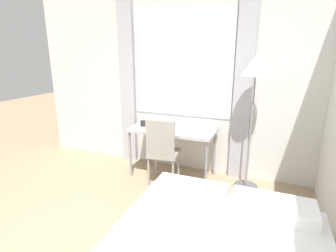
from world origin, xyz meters
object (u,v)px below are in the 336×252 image
desk_chair (162,149)px  book (165,125)px  standing_lamp (255,78)px  telephone (206,129)px  mug (143,123)px  desk (173,132)px

desk_chair → book: 0.46m
standing_lamp → desk_chair: bearing=-162.5°
telephone → mug: size_ratio=2.02×
mug → desk: bearing=5.2°
standing_lamp → telephone: 0.91m
desk_chair → telephone: bearing=24.2°
desk → desk_chair: desk_chair is taller
desk → mug: bearing=-174.8°
standing_lamp → telephone: standing_lamp is taller
desk_chair → mug: (-0.42, 0.27, 0.24)m
desk → book: size_ratio=4.17×
desk_chair → standing_lamp: standing_lamp is taller
mug → desk_chair: bearing=-33.1°
desk_chair → book: desk_chair is taller
desk → standing_lamp: standing_lamp is taller
desk_chair → mug: bearing=139.5°
desk → desk_chair: bearing=-95.4°
desk → telephone: telephone is taller
desk → desk_chair: (-0.03, -0.31, -0.14)m
desk → book: bearing=154.2°
desk → book: book is taller
standing_lamp → mug: bearing=-177.3°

